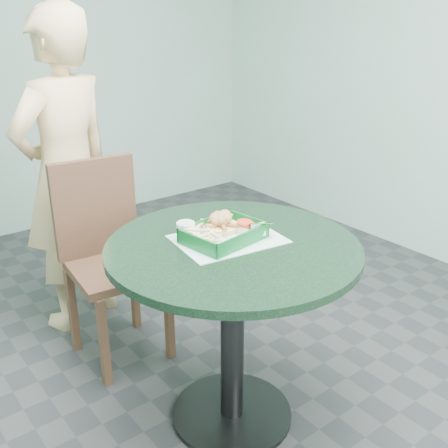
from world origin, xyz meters
TOP-DOWN VIEW (x-y plane):
  - floor at (0.00, 0.00)m, footprint 4.00×5.00m
  - cafe_table at (0.00, 0.00)m, footprint 0.91×0.91m
  - dining_chair at (-0.15, 0.74)m, footprint 0.39×0.39m
  - diner_person at (-0.16, 1.09)m, footprint 0.71×0.57m
  - placemat at (0.01, 0.04)m, footprint 0.41×0.33m
  - food_basket at (-0.01, 0.04)m, footprint 0.27×0.20m
  - crab_sandwich at (0.03, 0.09)m, footprint 0.13×0.13m
  - fries_pile at (-0.07, 0.08)m, footprint 0.16×0.16m
  - sauce_ramekin at (-0.10, 0.14)m, footprint 0.07×0.07m
  - garnish_cup at (0.08, -0.00)m, footprint 0.10×0.10m

SIDE VIEW (x-z plane):
  - floor at x=0.00m, z-range -0.01..0.01m
  - dining_chair at x=-0.15m, z-range 0.07..1.00m
  - cafe_table at x=0.00m, z-range 0.21..0.96m
  - placemat at x=0.01m, z-range 0.75..0.75m
  - food_basket at x=-0.01m, z-range 0.74..0.80m
  - fries_pile at x=-0.07m, z-range 0.77..0.81m
  - garnish_cup at x=0.08m, z-range 0.77..0.81m
  - crab_sandwich at x=0.03m, z-range 0.76..0.84m
  - sauce_ramekin at x=-0.10m, z-range 0.78..0.82m
  - diner_person at x=-0.16m, z-range 0.00..1.67m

